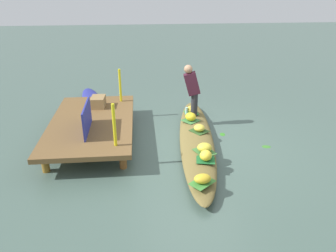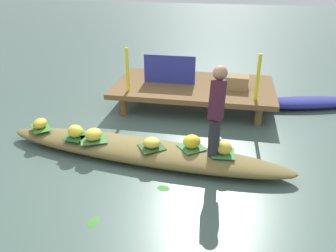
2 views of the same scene
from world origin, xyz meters
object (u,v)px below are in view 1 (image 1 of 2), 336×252
Objects in this scene: banana_bunch_3 at (191,117)px; market_banner at (87,118)px; banana_bunch_5 at (191,109)px; banana_bunch_1 at (203,179)px; banana_bunch_2 at (199,128)px; produce_crate at (98,102)px; moored_boat at (92,100)px; banana_bunch_0 at (206,155)px; vendor_person at (192,88)px; vendor_boat at (196,140)px; water_bottle at (187,111)px; banana_bunch_4 at (205,148)px.

market_banner reaches higher than banana_bunch_3.
banana_bunch_1 is at bearing 174.59° from banana_bunch_5.
produce_crate reaches higher than banana_bunch_2.
banana_bunch_3 is 0.25× the size of market_banner.
banana_bunch_1 is 1.14× the size of banana_bunch_5.
banana_bunch_5 is at bearing 0.68° from banana_bunch_2.
moored_boat is at bearing 51.62° from banana_bunch_3.
moored_boat is 5.12m from banana_bunch_1.
vendor_person is at bearing -1.77° from banana_bunch_0.
moored_boat is at bearing 45.58° from banana_bunch_2.
vendor_person is at bearing -137.65° from moored_boat.
vendor_boat is 1.24m from banana_bunch_5.
moored_boat is 5.15× the size of produce_crate.
vendor_boat is at bearing -0.76° from banana_bunch_0.
water_bottle is 2.52m from market_banner.
produce_crate is at bearing 42.02° from banana_bunch_0.
banana_bunch_5 is 0.20× the size of vendor_person.
banana_bunch_4 is at bearing -12.83° from banana_bunch_1.
water_bottle is (1.89, 0.08, -0.00)m from banana_bunch_4.
vendor_person is (2.14, -0.07, 0.61)m from banana_bunch_0.
banana_bunch_0 is 2.20m from water_bottle.
banana_bunch_1 is 1.59× the size of water_bottle.
banana_bunch_5 is (2.27, -0.09, -0.00)m from banana_bunch_0.
banana_bunch_3 is (2.52, -0.19, 0.02)m from banana_bunch_1.
banana_bunch_3 is at bearing 168.69° from vendor_person.
vendor_person is 6.88× the size of water_bottle.
market_banner is at bearing 177.08° from produce_crate.
banana_bunch_0 is at bearing 178.23° from vendor_person.
banana_bunch_0 is at bearing -178.92° from water_bottle.
vendor_boat is 3.62× the size of vendor_person.
moored_boat is at bearing 56.99° from water_bottle.
banana_bunch_2 is at bearing -86.31° from market_banner.
banana_bunch_1 is at bearing 171.37° from banana_bunch_2.
banana_bunch_1 is 2.91m from water_bottle.
banana_bunch_1 is at bearing 167.17° from banana_bunch_4.
water_bottle reaches higher than vendor_boat.
banana_bunch_3 is 1.50m from banana_bunch_4.
banana_bunch_5 reaches higher than banana_bunch_2.
banana_bunch_1 is at bearing -131.17° from market_banner.
water_bottle is at bearing 118.62° from banana_bunch_5.
banana_bunch_5 is at bearing -63.13° from market_banner.
banana_bunch_4 is (-0.93, 0.06, 0.02)m from banana_bunch_2.
vendor_person reaches higher than banana_bunch_3.
moored_boat is 4.37m from banana_bunch_4.
vendor_boat is 1.37m from vendor_person.
banana_bunch_5 is (-1.56, -2.64, 0.25)m from moored_boat.
banana_bunch_0 is at bearing -15.31° from banana_bunch_1.
vendor_boat is 4.32× the size of market_banner.
moored_boat is 7.96× the size of banana_bunch_4.
moored_boat is 2.17× the size of market_banner.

